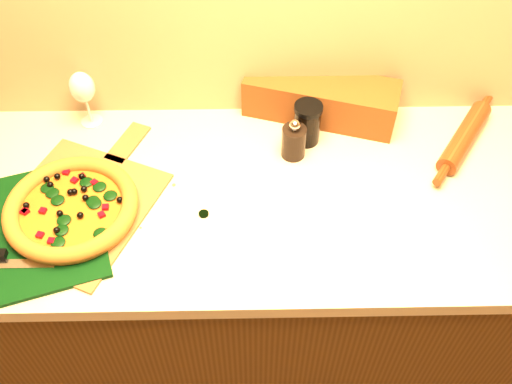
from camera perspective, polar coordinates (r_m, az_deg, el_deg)
name	(u,v)px	position (r m, az deg, el deg)	size (l,w,h in m)	color
cabinet	(271,286)	(1.86, 1.52, -9.40)	(2.80, 0.65, 0.86)	#43290E
countertop	(275,197)	(1.49, 1.87, -0.50)	(2.84, 0.68, 0.04)	beige
pizza_peel	(79,204)	(1.52, -17.27, -1.14)	(0.48, 0.56, 0.01)	brown
pizza	(72,208)	(1.48, -17.96, -1.55)	(0.33, 0.33, 0.05)	#AF812B
cutting_board	(41,228)	(1.49, -20.68, -3.38)	(0.39, 0.46, 0.03)	black
bottle_cap	(204,214)	(1.44, -5.25, -2.19)	(0.03, 0.03, 0.01)	black
pepper_grinder	(294,141)	(1.54, 3.80, 5.12)	(0.07, 0.07, 0.12)	black
rolling_pin	(465,137)	(1.68, 20.14, 5.20)	(0.25, 0.35, 0.06)	#53270E
bread_bag	(321,98)	(1.66, 6.48, 9.32)	(0.43, 0.14, 0.12)	#642B13
wine_glass	(82,89)	(1.65, -16.97, 9.86)	(0.07, 0.07, 0.17)	silver
dark_jar	(307,123)	(1.57, 5.13, 6.87)	(0.08, 0.08, 0.12)	black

